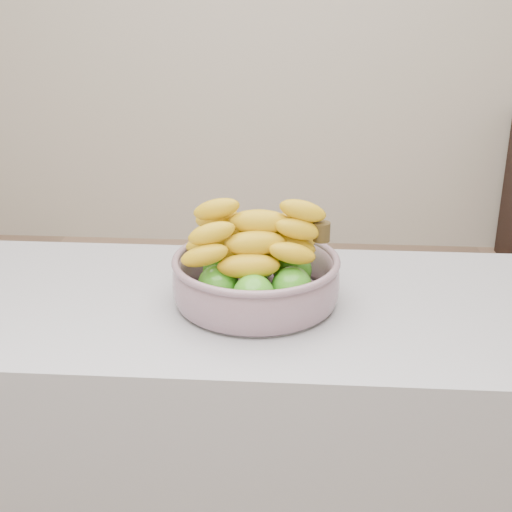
# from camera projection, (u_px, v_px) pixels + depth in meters

# --- Properties ---
(ground) EXTENTS (4.00, 4.00, 0.00)m
(ground) POSITION_uv_depth(u_px,v_px,m) (235.00, 453.00, 2.41)
(ground) COLOR #9C785F
(ground) RESTS_ON ground
(counter) EXTENTS (2.00, 0.60, 0.90)m
(counter) POSITION_uv_depth(u_px,v_px,m) (204.00, 478.00, 1.62)
(counter) COLOR #9E9CA5
(counter) RESTS_ON ground
(fruit_bowl) EXTENTS (0.34, 0.34, 0.20)m
(fruit_bowl) POSITION_uv_depth(u_px,v_px,m) (256.00, 273.00, 1.42)
(fruit_bowl) COLOR #8F99AC
(fruit_bowl) RESTS_ON counter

